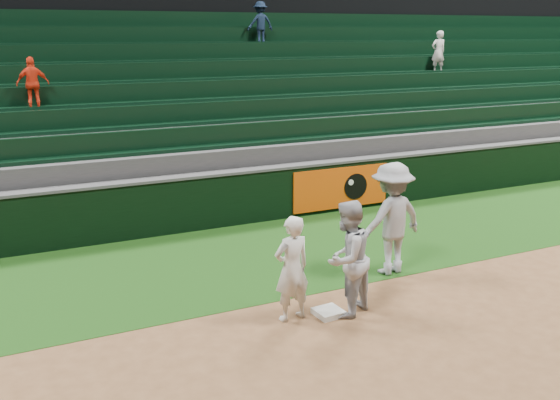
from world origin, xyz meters
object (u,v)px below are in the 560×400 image
(baserunner, at_px, (347,259))
(first_baseman, at_px, (292,269))
(first_base, at_px, (328,312))
(base_coach, at_px, (391,219))

(baserunner, bearing_deg, first_baseman, -40.23)
(first_base, height_order, first_baseman, first_baseman)
(first_base, distance_m, base_coach, 2.39)
(first_base, xyz_separation_m, first_baseman, (-0.57, 0.13, 0.78))
(first_baseman, distance_m, base_coach, 2.65)
(first_baseman, xyz_separation_m, base_coach, (2.47, 0.94, 0.20))
(first_baseman, bearing_deg, base_coach, -166.06)
(first_base, relative_size, first_baseman, 0.25)
(first_base, distance_m, baserunner, 0.91)
(first_base, bearing_deg, base_coach, 29.64)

